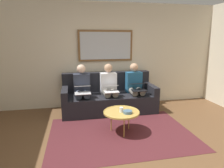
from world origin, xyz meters
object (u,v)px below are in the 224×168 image
object	(u,v)px
cup	(121,110)
person_right	(82,88)
bowl	(128,112)
person_left	(135,85)
couch	(109,98)
laptop_silver	(82,89)
framed_mirror	(106,46)
laptop_white	(111,88)
coffee_table	(121,112)
person_middle	(109,87)
laptop_black	(138,87)

from	to	relation	value
cup	person_right	xyz separation A→B (m)	(0.65, -1.17, 0.16)
bowl	person_left	world-z (taller)	person_left
couch	cup	size ratio (longest dim) A/B	24.44
person_left	laptop_silver	size ratio (longest dim) A/B	2.96
couch	laptop_silver	xyz separation A→B (m)	(0.64, 0.31, 0.32)
cup	bowl	bearing A→B (deg)	138.31
bowl	framed_mirror	bearing A→B (deg)	-86.45
laptop_white	laptop_silver	bearing A→B (deg)	-0.87
coffee_table	cup	world-z (taller)	cup
coffee_table	person_right	xyz separation A→B (m)	(0.66, -1.15, 0.21)
framed_mirror	person_right	xyz separation A→B (m)	(0.64, 0.46, -0.94)
person_middle	laptop_white	world-z (taller)	person_middle
person_middle	laptop_black	bearing A→B (deg)	159.50
framed_mirror	coffee_table	world-z (taller)	framed_mirror
couch	framed_mirror	size ratio (longest dim) A/B	1.61
person_left	person_middle	bearing A→B (deg)	0.00
laptop_black	laptop_silver	distance (m)	1.28
bowl	laptop_black	distance (m)	1.16
bowl	laptop_black	bearing A→B (deg)	-117.85
cup	bowl	world-z (taller)	cup
bowl	person_left	xyz separation A→B (m)	(-0.53, -1.25, 0.18)
laptop_white	person_right	xyz separation A→B (m)	(0.64, -0.25, -0.02)
coffee_table	laptop_black	world-z (taller)	laptop_black
laptop_white	laptop_silver	size ratio (longest dim) A/B	0.88
couch	coffee_table	xyz separation A→B (m)	(-0.02, 1.22, 0.09)
person_right	laptop_silver	size ratio (longest dim) A/B	2.96
coffee_table	laptop_white	world-z (taller)	laptop_white
bowl	couch	bearing A→B (deg)	-85.41
framed_mirror	person_middle	world-z (taller)	framed_mirror
couch	laptop_white	xyz separation A→B (m)	(0.00, 0.31, 0.31)
laptop_silver	cup	bearing A→B (deg)	125.03
cup	person_middle	xyz separation A→B (m)	(0.01, -1.17, 0.16)
framed_mirror	person_middle	distance (m)	1.05
person_middle	cup	bearing A→B (deg)	90.56
couch	bowl	size ratio (longest dim) A/B	13.49
framed_mirror	person_middle	bearing A→B (deg)	90.00
laptop_silver	framed_mirror	bearing A→B (deg)	-132.71
laptop_silver	person_middle	bearing A→B (deg)	-159.72
person_left	person_right	xyz separation A→B (m)	(1.28, 0.00, 0.00)
person_right	bowl	bearing A→B (deg)	120.82
laptop_black	person_right	bearing A→B (deg)	-10.59
framed_mirror	person_left	world-z (taller)	framed_mirror
bowl	person_middle	distance (m)	1.27
laptop_black	person_middle	size ratio (longest dim) A/B	0.33
cup	person_left	world-z (taller)	person_left
framed_mirror	cup	distance (m)	1.96
cup	laptop_white	size ratio (longest dim) A/B	0.27
bowl	laptop_black	xyz separation A→B (m)	(-0.53, -1.01, 0.20)
framed_mirror	coffee_table	size ratio (longest dim) A/B	2.05
person_middle	bowl	bearing A→B (deg)	94.84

